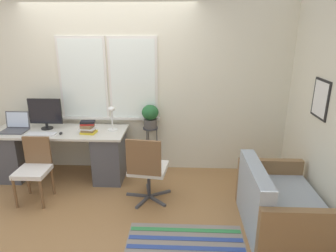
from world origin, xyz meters
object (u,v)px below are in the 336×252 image
monitor (45,113)px  plant_stand (151,134)px  laptop (15,127)px  potted_plant (150,115)px  desk_chair_wooden (34,168)px  book_stack (88,128)px  keyboard (41,134)px  mouse (61,133)px  couch_loveseat (278,207)px  office_chair_swivel (147,168)px  desk_lamp (112,115)px

monitor → plant_stand: size_ratio=0.67×
laptop → potted_plant: size_ratio=0.99×
plant_stand → desk_chair_wooden: bearing=-147.9°
monitor → book_stack: (0.67, -0.17, -0.16)m
plant_stand → keyboard: bearing=-163.1°
laptop → potted_plant: (1.93, 0.30, 0.11)m
desk_chair_wooden → keyboard: bearing=98.5°
mouse → couch_loveseat: size_ratio=0.06×
laptop → book_stack: laptop is taller
desk_chair_wooden → couch_loveseat: bearing=-9.4°
keyboard → couch_loveseat: 3.21m
office_chair_swivel → plant_stand: 0.89m
keyboard → mouse: 0.27m
desk_lamp → office_chair_swivel: desk_lamp is taller
keyboard → office_chair_swivel: 1.61m
mouse → desk_chair_wooden: 0.59m
keyboard → plant_stand: bearing=16.9°
keyboard → office_chair_swivel: (1.53, -0.42, -0.28)m
monitor → potted_plant: size_ratio=1.38×
plant_stand → couch_loveseat: bearing=-41.4°
couch_loveseat → plant_stand: (-1.56, 1.37, 0.34)m
monitor → potted_plant: bearing=7.2°
keyboard → plant_stand: 1.56m
mouse → keyboard: bearing=-175.8°
couch_loveseat → laptop: bearing=72.9°
mouse → potted_plant: size_ratio=0.20×
keyboard → plant_stand: keyboard is taller
mouse → desk_lamp: 0.75m
desk_chair_wooden → plant_stand: desk_chair_wooden is taller
keyboard → book_stack: (0.64, 0.08, 0.08)m
laptop → monitor: size_ratio=0.72×
potted_plant → couch_loveseat: bearing=-41.4°
plant_stand → potted_plant: size_ratio=2.04×
book_stack → potted_plant: size_ratio=0.69×
keyboard → mouse: bearing=4.2°
couch_loveseat → keyboard: bearing=73.1°
laptop → office_chair_swivel: laptop is taller
monitor → plant_stand: bearing=7.2°
desk_chair_wooden → plant_stand: 1.68m
desk_chair_wooden → office_chair_swivel: size_ratio=0.90×
monitor → desk_lamp: 0.98m
desk_lamp → office_chair_swivel: (0.58, -0.67, -0.50)m
laptop → book_stack: (1.08, -0.06, 0.03)m
desk_chair_wooden → office_chair_swivel: office_chair_swivel is taller
monitor → desk_lamp: size_ratio=1.38×
desk_lamp → laptop: bearing=-176.0°
book_stack → monitor: bearing=165.4°
mouse → couch_loveseat: mouse is taller
keyboard → potted_plant: size_ratio=1.13×
monitor → keyboard: (0.03, -0.26, -0.23)m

